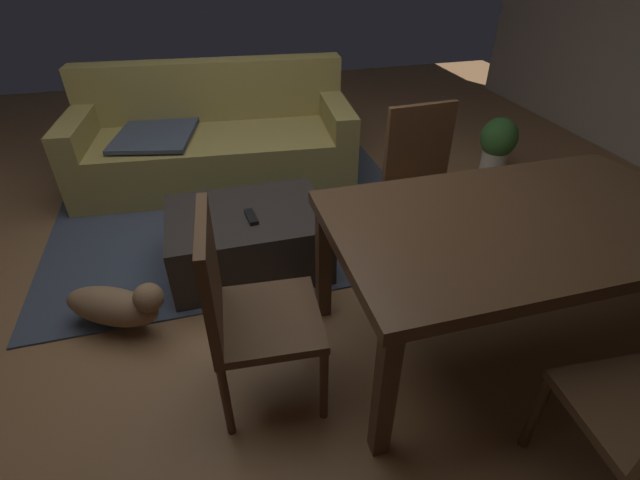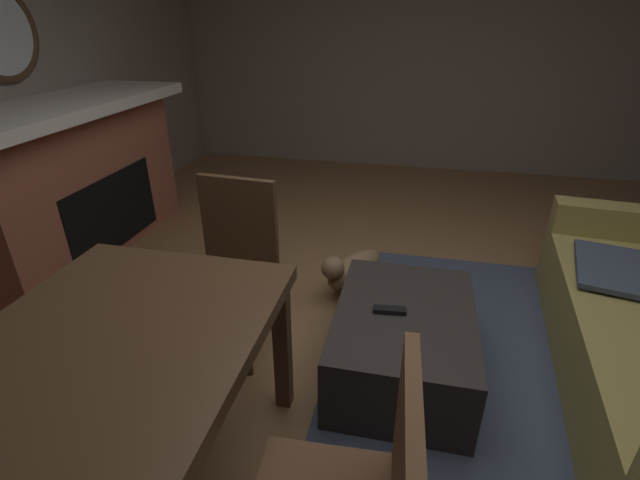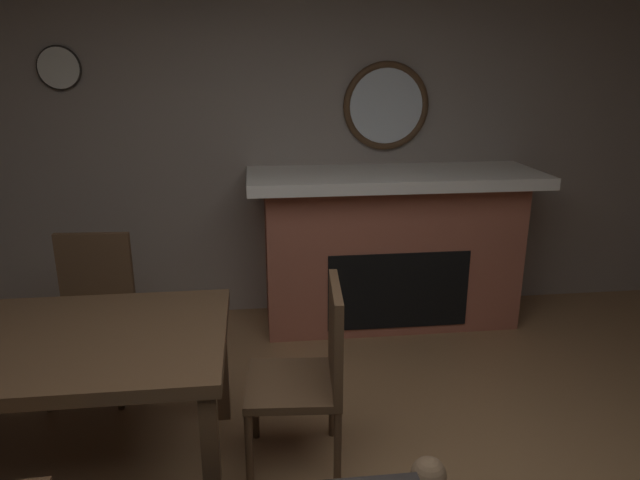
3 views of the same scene
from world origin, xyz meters
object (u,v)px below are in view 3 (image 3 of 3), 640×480
dining_chair_west (312,367)px  dining_chair_south (93,304)px  round_wall_mirror (386,106)px  wall_clock (59,68)px  dining_table (36,354)px  fireplace (390,247)px

dining_chair_west → dining_chair_south: same height
round_wall_mirror → dining_chair_west: size_ratio=0.69×
dining_chair_west → wall_clock: bearing=-50.4°
dining_chair_south → round_wall_mirror: bearing=-153.7°
dining_table → wall_clock: bearing=-80.7°
dining_table → dining_chair_west: size_ratio=1.79×
dining_table → wall_clock: wall_clock is taller
fireplace → dining_chair_west: (0.75, 1.56, -0.06)m
dining_table → round_wall_mirror: bearing=-137.0°
dining_table → dining_chair_west: 1.23m
fireplace → dining_chair_west: fireplace is taller
wall_clock → dining_table: bearing=99.3°
wall_clock → fireplace: bearing=172.8°
wall_clock → round_wall_mirror: bearing=180.0°
dining_chair_south → wall_clock: wall_clock is taller
dining_table → dining_chair_west: (-1.22, 0.01, -0.14)m
fireplace → dining_table: (1.97, 1.55, 0.08)m
round_wall_mirror → dining_chair_south: (1.96, 0.97, -1.06)m
fireplace → wall_clock: bearing=-7.2°
fireplace → dining_chair_south: (1.96, 0.68, -0.06)m
fireplace → dining_chair_west: bearing=64.4°
dining_table → dining_chair_south: dining_chair_south is taller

